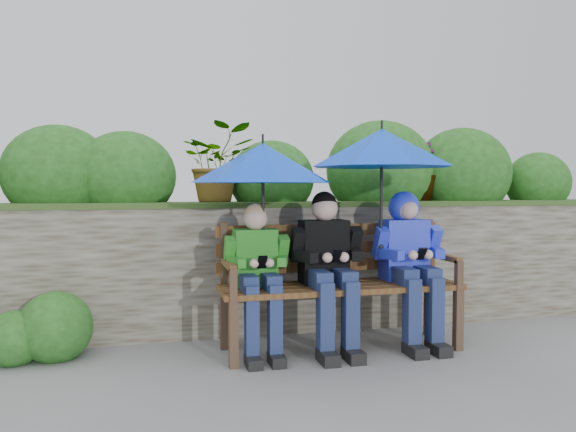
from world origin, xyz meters
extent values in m
plane|color=gray|center=(0.00, 0.00, 0.00)|extent=(60.00, 60.00, 0.00)
cube|color=brown|center=(0.00, 0.75, 0.50)|extent=(8.00, 0.40, 1.00)
cube|color=#244119|center=(0.00, 0.75, 1.01)|extent=(8.00, 0.42, 0.04)
cube|color=#244119|center=(0.00, 1.95, 0.48)|extent=(8.00, 2.00, 0.96)
ellipsoid|color=#204717|center=(-1.61, 1.05, 1.25)|extent=(0.85, 0.68, 0.76)
ellipsoid|color=#204717|center=(-1.10, 1.01, 1.24)|extent=(0.79, 0.63, 0.71)
ellipsoid|color=#204717|center=(0.08, 0.95, 1.22)|extent=(0.72, 0.57, 0.65)
ellipsoid|color=#204717|center=(1.07, 0.99, 1.29)|extent=(0.98, 0.78, 0.88)
ellipsoid|color=#204717|center=(1.85, 0.93, 1.27)|extent=(0.91, 0.73, 0.82)
ellipsoid|color=#204717|center=(2.65, 0.93, 1.19)|extent=(0.64, 0.51, 0.57)
sphere|color=#C98FB2|center=(-1.46, 0.85, 1.15)|extent=(0.14, 0.14, 0.14)
sphere|color=#C98FB2|center=(0.21, 0.85, 1.15)|extent=(0.14, 0.14, 0.14)
sphere|color=#C98FB2|center=(2.17, 0.85, 1.15)|extent=(0.14, 0.14, 0.14)
imported|color=#204717|center=(-0.39, 0.85, 1.34)|extent=(0.56, 0.49, 0.62)
imported|color=#204717|center=(1.37, 0.85, 1.31)|extent=(0.31, 0.31, 0.55)
sphere|color=#204717|center=(-1.55, 0.35, 0.21)|extent=(0.49, 0.49, 0.49)
sphere|color=#204717|center=(-1.80, 0.30, 0.16)|extent=(0.37, 0.37, 0.37)
cube|color=#483324|center=(-0.42, -0.15, 0.21)|extent=(0.06, 0.06, 0.43)
cube|color=#483324|center=(-0.42, 0.28, 0.21)|extent=(0.06, 0.06, 0.43)
cube|color=#483324|center=(1.17, -0.15, 0.21)|extent=(0.06, 0.06, 0.43)
cube|color=#483324|center=(1.17, 0.28, 0.21)|extent=(0.06, 0.06, 0.43)
cube|color=brown|center=(0.38, -0.12, 0.45)|extent=(1.71, 0.09, 0.04)
cube|color=brown|center=(0.38, 0.01, 0.45)|extent=(1.71, 0.09, 0.04)
cube|color=brown|center=(0.38, 0.13, 0.45)|extent=(1.71, 0.09, 0.04)
cube|color=brown|center=(0.38, 0.25, 0.45)|extent=(1.71, 0.09, 0.04)
cube|color=#483324|center=(-0.42, 0.29, 0.66)|extent=(0.05, 0.05, 0.47)
cube|color=brown|center=(-0.42, 0.06, 0.63)|extent=(0.05, 0.44, 0.04)
cube|color=#483324|center=(-0.42, -0.15, 0.53)|extent=(0.05, 0.05, 0.21)
cube|color=#483324|center=(1.17, 0.29, 0.66)|extent=(0.05, 0.05, 0.47)
cube|color=brown|center=(1.17, 0.06, 0.63)|extent=(0.05, 0.44, 0.04)
cube|color=#483324|center=(1.17, -0.15, 0.53)|extent=(0.05, 0.05, 0.21)
cube|color=brown|center=(0.38, 0.30, 0.57)|extent=(1.71, 0.03, 0.09)
cube|color=brown|center=(0.38, 0.30, 0.70)|extent=(1.71, 0.03, 0.09)
cube|color=brown|center=(0.38, 0.30, 0.83)|extent=(1.71, 0.03, 0.09)
cube|color=#238925|center=(-0.22, 0.16, 0.66)|extent=(0.29, 0.17, 0.39)
sphere|color=#CEA697|center=(-0.22, 0.14, 0.93)|extent=(0.16, 0.16, 0.16)
sphere|color=tan|center=(-0.22, 0.15, 0.96)|extent=(0.15, 0.15, 0.15)
cube|color=navy|center=(-0.30, 0.02, 0.52)|extent=(0.10, 0.27, 0.10)
cube|color=navy|center=(-0.30, -0.11, 0.26)|extent=(0.09, 0.09, 0.52)
cube|color=black|center=(-0.30, -0.16, 0.03)|extent=(0.09, 0.19, 0.07)
cube|color=navy|center=(-0.14, 0.02, 0.52)|extent=(0.10, 0.27, 0.10)
cube|color=navy|center=(-0.14, -0.11, 0.26)|extent=(0.09, 0.09, 0.52)
cube|color=black|center=(-0.14, -0.16, 0.03)|extent=(0.09, 0.19, 0.07)
cube|color=#238925|center=(-0.40, 0.12, 0.71)|extent=(0.07, 0.16, 0.22)
cube|color=#238925|center=(-0.38, 0.01, 0.65)|extent=(0.11, 0.18, 0.06)
sphere|color=#CEA697|center=(-0.27, -0.07, 0.65)|extent=(0.06, 0.06, 0.06)
cube|color=#238925|center=(-0.03, 0.12, 0.71)|extent=(0.07, 0.16, 0.22)
cube|color=#238925|center=(-0.06, 0.01, 0.65)|extent=(0.11, 0.18, 0.06)
sphere|color=#CEA697|center=(-0.17, -0.07, 0.65)|extent=(0.06, 0.06, 0.06)
cube|color=black|center=(-0.22, -0.08, 0.66)|extent=(0.06, 0.07, 0.09)
cube|color=black|center=(0.28, 0.16, 0.69)|extent=(0.33, 0.20, 0.45)
sphere|color=#CEA697|center=(0.28, 0.14, 1.00)|extent=(0.19, 0.19, 0.19)
sphere|color=black|center=(0.28, 0.15, 1.03)|extent=(0.18, 0.18, 0.18)
cube|color=navy|center=(0.19, 0.01, 0.52)|extent=(0.12, 0.31, 0.12)
cube|color=navy|center=(0.19, -0.15, 0.26)|extent=(0.10, 0.11, 0.52)
cube|color=black|center=(0.19, -0.21, 0.04)|extent=(0.11, 0.22, 0.08)
cube|color=navy|center=(0.37, 0.01, 0.52)|extent=(0.12, 0.31, 0.12)
cube|color=navy|center=(0.37, -0.15, 0.26)|extent=(0.10, 0.11, 0.52)
cube|color=black|center=(0.37, -0.21, 0.04)|extent=(0.11, 0.22, 0.08)
cube|color=black|center=(0.07, 0.11, 0.75)|extent=(0.08, 0.18, 0.25)
cube|color=black|center=(0.10, -0.01, 0.68)|extent=(0.13, 0.21, 0.07)
sphere|color=#CEA697|center=(0.22, -0.10, 0.68)|extent=(0.07, 0.07, 0.07)
cube|color=black|center=(0.49, 0.11, 0.75)|extent=(0.08, 0.18, 0.25)
cube|color=black|center=(0.46, -0.01, 0.68)|extent=(0.13, 0.21, 0.07)
sphere|color=#CEA697|center=(0.34, -0.10, 0.68)|extent=(0.07, 0.07, 0.07)
cube|color=black|center=(0.28, -0.11, 0.69)|extent=(0.06, 0.07, 0.09)
cube|color=blue|center=(0.90, 0.16, 0.69)|extent=(0.33, 0.19, 0.45)
sphere|color=#CEA697|center=(0.90, 0.14, 0.99)|extent=(0.18, 0.18, 0.18)
sphere|color=blue|center=(0.90, 0.17, 1.00)|extent=(0.23, 0.23, 0.23)
sphere|color=#CEA697|center=(0.90, 0.10, 0.98)|extent=(0.14, 0.14, 0.14)
cube|color=navy|center=(0.82, 0.01, 0.52)|extent=(0.12, 0.31, 0.12)
cube|color=navy|center=(0.82, -0.15, 0.26)|extent=(0.10, 0.11, 0.52)
cube|color=black|center=(0.82, -0.21, 0.04)|extent=(0.11, 0.21, 0.08)
cube|color=navy|center=(0.99, 0.01, 0.52)|extent=(0.12, 0.31, 0.12)
cube|color=navy|center=(0.99, -0.15, 0.26)|extent=(0.10, 0.11, 0.52)
cube|color=black|center=(0.99, -0.21, 0.04)|extent=(0.11, 0.21, 0.08)
cube|color=blue|center=(0.69, 0.11, 0.75)|extent=(0.08, 0.18, 0.25)
cube|color=blue|center=(0.72, -0.01, 0.68)|extent=(0.12, 0.21, 0.07)
sphere|color=#CEA697|center=(0.85, -0.10, 0.68)|extent=(0.07, 0.07, 0.07)
cube|color=blue|center=(1.11, 0.11, 0.75)|extent=(0.08, 0.18, 0.25)
cube|color=blue|center=(1.08, -0.01, 0.68)|extent=(0.12, 0.21, 0.07)
sphere|color=#CEA697|center=(0.96, -0.10, 0.68)|extent=(0.07, 0.07, 0.07)
cube|color=black|center=(0.90, -0.11, 0.69)|extent=(0.06, 0.07, 0.09)
cone|color=#003AE4|center=(-0.17, 0.11, 1.31)|extent=(0.97, 0.97, 0.27)
cylinder|color=black|center=(-0.17, 0.11, 1.48)|extent=(0.02, 0.02, 0.06)
cylinder|color=black|center=(-0.17, 0.11, 1.01)|extent=(0.02, 0.02, 0.61)
sphere|color=black|center=(-0.17, 0.11, 0.70)|extent=(0.04, 0.04, 0.04)
cone|color=#003AE4|center=(0.68, 0.08, 1.43)|extent=(1.02, 1.02, 0.27)
cylinder|color=black|center=(0.68, 0.08, 1.59)|extent=(0.02, 0.02, 0.06)
cylinder|color=black|center=(0.68, 0.08, 1.08)|extent=(0.02, 0.02, 0.70)
sphere|color=black|center=(0.68, 0.08, 0.72)|extent=(0.04, 0.04, 0.04)
camera|label=1|loc=(-0.94, -3.64, 1.15)|focal=35.00mm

